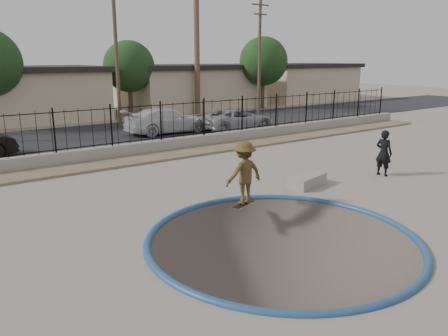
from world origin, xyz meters
TOP-DOWN VIEW (x-y plane):
  - ground at (0.00, 12.00)m, footprint 120.00×120.00m
  - bowl_pit at (0.00, -1.00)m, footprint 6.84×6.84m
  - coping_ring at (0.00, -1.00)m, footprint 7.04×7.04m
  - rock_strip at (0.00, 9.20)m, footprint 42.00×1.60m
  - retaining_wall at (0.00, 10.30)m, footprint 42.00×0.45m
  - fence at (0.00, 10.30)m, footprint 40.00×0.04m
  - street at (0.00, 17.00)m, footprint 90.00×8.00m
  - house_center at (0.00, 26.50)m, footprint 10.60×8.60m
  - house_east at (14.00, 26.50)m, footprint 12.60×8.60m
  - house_east_far at (28.00, 26.50)m, footprint 11.60×8.60m
  - palm_right at (12.00, 22.00)m, footprint 2.30×2.30m
  - utility_pole_mid at (4.00, 19.00)m, footprint 1.70×0.24m
  - utility_pole_right at (16.00, 19.00)m, footprint 1.70×0.24m
  - street_tree_mid at (7.00, 24.00)m, footprint 3.96×3.96m
  - street_tree_right at (19.00, 22.00)m, footprint 4.32×4.32m
  - skater at (0.79, 1.60)m, footprint 1.28×0.76m
  - skateboard at (0.79, 1.60)m, footprint 0.93×0.50m
  - videographer at (7.50, 1.32)m, footprint 0.51×0.71m
  - concrete_ledge at (4.00, 1.99)m, footprint 1.72×1.04m
  - car_c at (5.35, 15.00)m, footprint 5.25×2.16m
  - car_d at (9.52, 13.40)m, footprint 4.92×2.38m

SIDE VIEW (x-z plane):
  - ground at x=0.00m, z-range -2.20..0.00m
  - bowl_pit at x=0.00m, z-range -0.90..0.90m
  - coping_ring at x=0.00m, z-range -0.10..0.10m
  - street at x=0.00m, z-range 0.00..0.04m
  - rock_strip at x=0.00m, z-range 0.00..0.11m
  - skateboard at x=0.79m, z-range 0.02..0.10m
  - concrete_ledge at x=4.00m, z-range 0.00..0.40m
  - retaining_wall at x=0.00m, z-range 0.00..0.60m
  - car_d at x=9.52m, z-range 0.04..1.38m
  - car_c at x=5.35m, z-range 0.04..1.55m
  - videographer at x=7.50m, z-range 0.00..1.80m
  - skater at x=0.79m, z-range 0.00..1.96m
  - fence at x=0.00m, z-range 0.60..2.40m
  - house_east at x=14.00m, z-range 0.02..3.92m
  - house_east_far at x=28.00m, z-range 0.02..3.92m
  - house_center at x=0.00m, z-range 0.02..3.92m
  - street_tree_mid at x=7.00m, z-range 0.92..6.75m
  - street_tree_right at x=19.00m, z-range 1.01..7.37m
  - utility_pole_right at x=16.00m, z-range 0.20..9.20m
  - utility_pole_mid at x=4.00m, z-range 0.21..9.71m
  - palm_right at x=12.00m, z-range 2.18..12.48m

